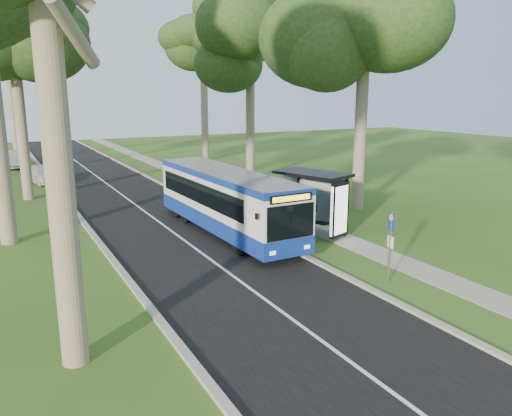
{
  "coord_description": "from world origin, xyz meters",
  "views": [
    {
      "loc": [
        -10.83,
        -16.0,
        6.5
      ],
      "look_at": [
        -0.79,
        2.84,
        1.6
      ],
      "focal_mm": 35.0,
      "sensor_mm": 36.0,
      "label": 1
    }
  ],
  "objects_px": {
    "bus": "(226,201)",
    "bus_stop_sign": "(391,239)",
    "bus_shelter": "(321,192)",
    "car_silver": "(12,160)",
    "litter_bin": "(301,223)",
    "car_white": "(41,174)"
  },
  "relations": [
    {
      "from": "bus",
      "to": "car_silver",
      "type": "xyz_separation_m",
      "value": [
        -7.99,
        28.31,
        -0.77
      ]
    },
    {
      "from": "bus",
      "to": "car_silver",
      "type": "distance_m",
      "value": 29.42
    },
    {
      "from": "car_white",
      "to": "car_silver",
      "type": "distance_m",
      "value": 9.74
    },
    {
      "from": "bus",
      "to": "car_silver",
      "type": "bearing_deg",
      "value": 104.35
    },
    {
      "from": "bus_stop_sign",
      "to": "car_white",
      "type": "bearing_deg",
      "value": 116.96
    },
    {
      "from": "bus_shelter",
      "to": "litter_bin",
      "type": "height_order",
      "value": "bus_shelter"
    },
    {
      "from": "bus",
      "to": "bus_stop_sign",
      "type": "height_order",
      "value": "bus"
    },
    {
      "from": "bus_shelter",
      "to": "car_silver",
      "type": "height_order",
      "value": "bus_shelter"
    },
    {
      "from": "bus_stop_sign",
      "to": "litter_bin",
      "type": "xyz_separation_m",
      "value": [
        0.81,
        6.86,
        -1.1
      ]
    },
    {
      "from": "bus_shelter",
      "to": "car_white",
      "type": "distance_m",
      "value": 23.6
    },
    {
      "from": "car_white",
      "to": "car_silver",
      "type": "xyz_separation_m",
      "value": [
        -1.5,
        9.62,
        0.06
      ]
    },
    {
      "from": "car_silver",
      "to": "bus_stop_sign",
      "type": "bearing_deg",
      "value": -84.18
    },
    {
      "from": "car_silver",
      "to": "bus_shelter",
      "type": "bearing_deg",
      "value": -79.09
    },
    {
      "from": "litter_bin",
      "to": "car_white",
      "type": "height_order",
      "value": "car_white"
    },
    {
      "from": "bus_stop_sign",
      "to": "bus_shelter",
      "type": "distance_m",
      "value": 6.25
    },
    {
      "from": "bus_stop_sign",
      "to": "car_silver",
      "type": "height_order",
      "value": "bus_stop_sign"
    },
    {
      "from": "bus_shelter",
      "to": "litter_bin",
      "type": "distance_m",
      "value": 1.85
    },
    {
      "from": "bus",
      "to": "bus_shelter",
      "type": "distance_m",
      "value": 4.48
    },
    {
      "from": "bus",
      "to": "bus_shelter",
      "type": "relative_size",
      "value": 2.93
    },
    {
      "from": "bus",
      "to": "car_white",
      "type": "height_order",
      "value": "bus"
    },
    {
      "from": "bus_stop_sign",
      "to": "car_white",
      "type": "height_order",
      "value": "bus_stop_sign"
    },
    {
      "from": "bus_shelter",
      "to": "car_silver",
      "type": "relative_size",
      "value": 0.83
    }
  ]
}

